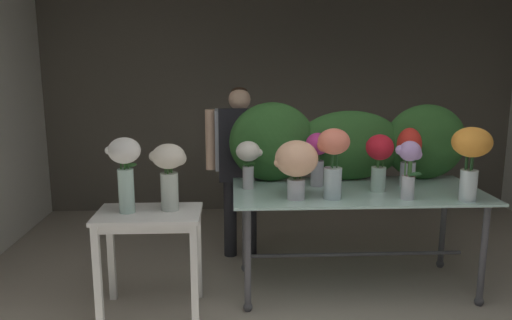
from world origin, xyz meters
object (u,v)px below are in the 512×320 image
Objects in this scene: side_table_white at (149,227)px; vase_cream_lisianthus_tall at (169,170)px; vase_magenta_roses at (318,154)px; vase_ivory_carnations at (248,158)px; vase_crimson_freesia at (379,156)px; florist at (240,154)px; vase_lilac_peonies at (409,164)px; display_table_glass at (356,204)px; vase_coral_snapdragons at (333,157)px; vase_peach_stock at (297,162)px; vase_sunset_hydrangea at (471,152)px; vase_white_roses_tall at (125,166)px; vase_scarlet_anemones at (409,154)px.

side_table_white is 0.44m from vase_cream_lisianthus_tall.
vase_magenta_roses reaches higher than vase_ivory_carnations.
vase_crimson_freesia reaches higher than side_table_white.
florist is 3.67× the size of vase_lilac_peonies.
display_table_glass is at bearing 136.85° from vase_lilac_peonies.
vase_cream_lisianthus_tall is at bearing -171.83° from vase_crimson_freesia.
vase_crimson_freesia is (0.15, -0.04, 0.40)m from display_table_glass.
vase_coral_snapdragons reaches higher than vase_crimson_freesia.
vase_peach_stock is at bearing -163.30° from vase_crimson_freesia.
vase_crimson_freesia is 0.48m from vase_magenta_roses.
florist is at bearing 62.36° from vase_cream_lisianthus_tall.
florist is at bearing 124.36° from vase_coral_snapdragons.
vase_sunset_hydrangea reaches higher than vase_magenta_roses.
vase_peach_stock is (0.34, -0.33, 0.03)m from vase_ivory_carnations.
vase_crimson_freesia is 1.17× the size of vase_ivory_carnations.
vase_sunset_hydrangea is 2.46m from vase_white_roses_tall.
vase_coral_snapdragons is 1.08× the size of vase_cream_lisianthus_tall.
vase_lilac_peonies is (1.22, -1.01, 0.10)m from florist.
vase_lilac_peonies is (1.89, 0.04, 0.44)m from side_table_white.
display_table_glass is at bearing 44.05° from vase_coral_snapdragons.
vase_white_roses_tall reaches higher than display_table_glass.
vase_ivory_carnations is 0.71× the size of vase_white_roses_tall.
vase_lilac_peonies reaches higher than display_table_glass.
side_table_white is 1.46× the size of vase_coral_snapdragons.
vase_cream_lisianthus_tall is (-1.87, -0.36, -0.03)m from vase_scarlet_anemones.
vase_magenta_roses is 0.90× the size of vase_cream_lisianthus_tall.
display_table_glass is at bearing -5.75° from vase_ivory_carnations.
vase_sunset_hydrangea is at bearing -28.42° from vase_crimson_freesia.
vase_scarlet_anemones reaches higher than vase_magenta_roses.
vase_ivory_carnations is (0.06, -0.64, 0.08)m from florist.
vase_crimson_freesia reaches higher than vase_peach_stock.
vase_peach_stock is at bearing 4.10° from side_table_white.
display_table_glass is 1.81m from vase_white_roses_tall.
vase_crimson_freesia is 0.29m from vase_lilac_peonies.
side_table_white is 1.59× the size of vase_scarlet_anemones.
vase_cream_lisianthus_tall is at bearing -169.06° from vase_scarlet_anemones.
vase_magenta_roses reaches higher than display_table_glass.
display_table_glass is 1.23× the size of florist.
vase_coral_snapdragons reaches higher than vase_lilac_peonies.
vase_white_roses_tall is (-1.48, -0.08, -0.04)m from vase_coral_snapdragons.
vase_ivory_carnations is (-0.61, 0.33, -0.07)m from vase_coral_snapdragons.
vase_white_roses_tall reaches higher than vase_crimson_freesia.
display_table_glass is 0.69m from vase_peach_stock.
vase_scarlet_anemones is at bearing 71.18° from vase_lilac_peonies.
vase_sunset_hydrangea is at bearing -9.34° from vase_lilac_peonies.
vase_crimson_freesia is at bearing 151.58° from vase_sunset_hydrangea.
vase_white_roses_tall is (-1.44, -0.47, 0.01)m from vase_magenta_roses.
vase_ivory_carnations is (-1.01, 0.13, -0.03)m from vase_crimson_freesia.
vase_lilac_peonies is 0.44m from vase_sunset_hydrangea.
vase_ivory_carnations is (-1.29, -0.00, -0.02)m from vase_scarlet_anemones.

